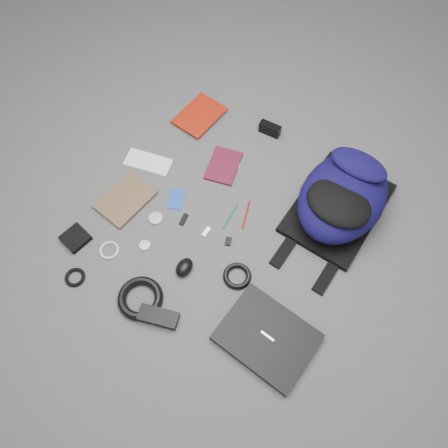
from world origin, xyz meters
The scene contains 24 objects.
ground centered at (0.00, 0.00, 0.00)m, with size 4.00×4.00×0.00m, color #4F4F51.
backpack centered at (0.35, 0.32, 0.10)m, with size 0.34×0.50×0.21m, color black, non-canonical shape.
laptop centered at (0.37, -0.30, 0.02)m, with size 0.32×0.25×0.03m, color black.
textbook_red centered at (-0.48, 0.43, 0.01)m, with size 0.17×0.22×0.02m, color #971608.
comic_book centered at (-0.49, -0.11, 0.01)m, with size 0.17×0.23×0.02m, color #BF8D0D.
envelope centered at (-0.45, 0.09, 0.00)m, with size 0.20×0.09×0.00m, color white.
dvd_case centered at (-0.16, 0.25, 0.01)m, with size 0.13×0.18×0.01m, color #490E1F.
compact_camera centered at (-0.08, 0.51, 0.03)m, with size 0.10×0.04×0.05m, color black.
sticker_disc centered at (-0.13, 0.27, 0.00)m, with size 0.07×0.07×0.00m, color silver.
pen_teal centered at (0.00, 0.05, 0.00)m, with size 0.01×0.01×0.13m, color #0B6753.
pen_red centered at (0.05, 0.09, 0.00)m, with size 0.01×0.01×0.13m, color #B4100D.
id_badge centered at (-0.24, 0.00, 0.00)m, with size 0.06×0.10×0.00m, color blue.
usb_black centered at (-0.15, -0.06, 0.00)m, with size 0.02×0.05×0.01m, color black.
usb_silver centered at (-0.05, -0.06, 0.00)m, with size 0.02×0.04×0.01m, color #A4A3A6.
key_fob centered at (0.05, -0.05, 0.01)m, with size 0.02×0.04×0.01m, color black.
mouse centered at (-0.03, -0.24, 0.02)m, with size 0.06×0.08×0.04m, color black.
headphone_left centered at (-0.22, -0.24, 0.01)m, with size 0.04×0.04×0.01m, color silver.
headphone_right centered at (-0.25, -0.12, 0.01)m, with size 0.06×0.06×0.01m, color silver.
cable_coil centered at (0.16, -0.16, 0.01)m, with size 0.11×0.11×0.02m, color black.
power_brick centered at (0.00, -0.45, 0.02)m, with size 0.14×0.06×0.04m, color black.
power_cord_coil centered at (-0.10, -0.42, 0.02)m, with size 0.17×0.17×0.03m, color black.
pouch centered at (-0.47, -0.36, 0.01)m, with size 0.09×0.09×0.02m, color black.
earbud_coil centered at (-0.36, -0.49, 0.01)m, with size 0.08×0.08×0.01m, color black.
white_cable_coil centered at (-0.32, -0.33, 0.01)m, with size 0.08×0.08×0.01m, color silver.
Camera 1 is at (0.43, -0.68, 1.57)m, focal length 35.00 mm.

